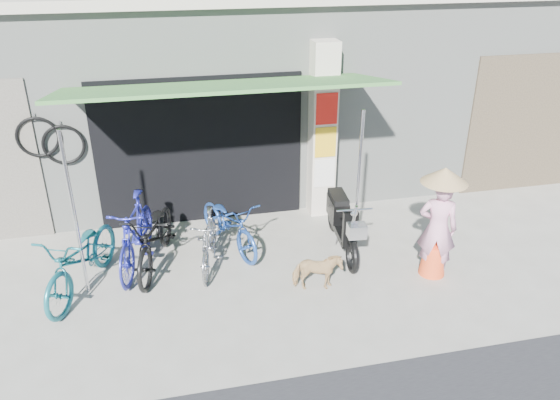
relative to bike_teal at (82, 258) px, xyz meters
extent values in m
plane|color=#9A968B|center=(3.01, -0.80, -0.50)|extent=(80.00, 80.00, 0.00)
cube|color=#969B93|center=(3.01, 4.30, 1.25)|extent=(12.00, 5.00, 3.50)
cube|color=black|center=(1.81, 1.78, 0.75)|extent=(3.40, 0.06, 2.50)
cube|color=black|center=(1.81, 1.79, 0.05)|extent=(3.06, 0.04, 1.10)
torus|color=black|center=(-0.29, 1.74, 1.05)|extent=(0.65, 0.05, 0.65)
cylinder|color=silver|center=(-0.29, 1.76, 1.37)|extent=(0.02, 0.02, 0.12)
torus|color=black|center=(-0.64, 1.74, 1.20)|extent=(0.65, 0.05, 0.65)
cylinder|color=silver|center=(-0.64, 1.76, 1.52)|extent=(0.02, 0.02, 0.12)
cube|color=beige|center=(3.86, 1.65, 1.00)|extent=(0.42, 0.42, 3.00)
cube|color=red|center=(3.86, 1.43, 1.45)|extent=(0.36, 0.02, 0.52)
cube|color=gold|center=(3.86, 1.43, 0.88)|extent=(0.36, 0.02, 0.52)
cube|color=silver|center=(3.86, 1.43, 0.32)|extent=(0.36, 0.02, 0.50)
cube|color=#366B30|center=(2.11, 0.85, 2.05)|extent=(4.60, 1.88, 0.35)
cylinder|color=silver|center=(0.01, -0.05, 0.68)|extent=(0.05, 0.05, 2.36)
cylinder|color=silver|center=(3.91, -0.05, 0.68)|extent=(0.05, 0.05, 2.36)
cube|color=brown|center=(8.01, 1.79, 0.80)|extent=(2.60, 0.06, 2.60)
imported|color=#196772|center=(0.00, 0.00, 0.00)|extent=(1.33, 2.03, 1.01)
imported|color=#21259A|center=(0.71, 0.47, 0.04)|extent=(0.92, 1.89, 1.09)
imported|color=black|center=(0.99, 0.42, -0.01)|extent=(1.10, 1.98, 0.99)
imported|color=#9C9DA1|center=(1.74, 0.20, -0.07)|extent=(0.72, 1.51, 0.88)
imported|color=#1F4492|center=(2.11, 0.69, -0.07)|extent=(1.15, 1.76, 0.87)
imported|color=#A28355|center=(3.13, -0.70, -0.22)|extent=(0.71, 0.40, 0.57)
torus|color=black|center=(3.76, -0.37, -0.24)|extent=(0.13, 0.53, 0.52)
torus|color=black|center=(3.87, 0.90, -0.24)|extent=(0.13, 0.53, 0.52)
cube|color=black|center=(3.81, 0.26, -0.17)|extent=(0.30, 0.95, 0.10)
cube|color=black|center=(3.84, 0.61, 0.05)|extent=(0.30, 0.56, 0.33)
cube|color=black|center=(3.84, 0.61, 0.25)|extent=(0.28, 0.56, 0.09)
cube|color=black|center=(3.78, -0.18, 0.11)|extent=(0.22, 0.12, 0.55)
cylinder|color=silver|center=(3.76, -0.34, 0.50)|extent=(0.51, 0.08, 0.03)
cube|color=silver|center=(3.75, -0.52, 0.26)|extent=(0.27, 0.22, 0.20)
imported|color=#CF8CAA|center=(4.89, -0.67, 0.24)|extent=(0.65, 0.57, 1.49)
cone|color=#EC4C21|center=(4.89, -0.67, -0.27)|extent=(0.38, 0.38, 0.46)
cone|color=tan|center=(4.89, -0.67, 1.06)|extent=(0.64, 0.64, 0.22)
camera|label=1|loc=(1.26, -6.78, 3.95)|focal=35.00mm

